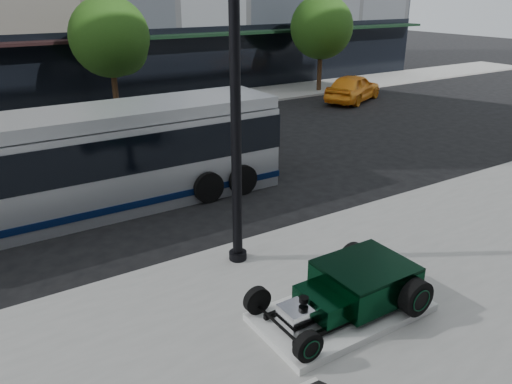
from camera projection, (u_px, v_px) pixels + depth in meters
ground at (226, 211)px, 14.58m from camera, size 120.00×120.00×0.00m
sidewalk_far at (93, 115)px, 25.51m from camera, size 70.00×4.00×0.12m
street_trees at (112, 40)px, 23.96m from camera, size 29.80×3.80×5.70m
display_plinth at (342, 312)px, 9.67m from camera, size 3.40×1.80×0.15m
hot_rod at (356, 285)px, 9.65m from camera, size 3.22×2.00×0.81m
lamppost at (236, 113)px, 10.43m from camera, size 0.41×0.41×7.52m
transit_bus at (78, 163)px, 13.99m from camera, size 12.12×2.88×2.92m
white_sedan at (224, 136)px, 19.87m from camera, size 4.45×2.39×1.23m
yellow_taxi at (353, 88)px, 28.68m from camera, size 4.99×3.62×1.58m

